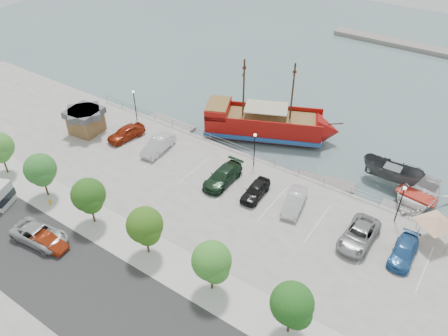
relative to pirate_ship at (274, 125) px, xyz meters
The scene contains 31 objects.
ground 14.49m from the pirate_ship, 82.86° to the right, with size 160.00×160.00×0.00m, color slate.
street 30.33m from the pirate_ship, 86.62° to the right, with size 100.00×8.00×0.04m, color #292929.
sidewalk 24.35m from the pirate_ship, 85.79° to the right, with size 100.00×4.00×0.05m, color beige.
seawall_railing 6.72m from the pirate_ship, 74.56° to the right, with size 50.00×0.06×1.00m.
far_shore 42.43m from the pirate_ship, 73.86° to the left, with size 40.00×3.00×0.80m, color gray.
pirate_ship is the anchor object (origin of this frame).
patrol_boat 15.34m from the pirate_ship, ahead, with size 2.51×6.67×2.58m, color #3F4142.
speedboat 18.80m from the pirate_ship, ahead, with size 5.65×7.91×1.64m, color silver.
dock_west 13.87m from the pirate_ship, 158.41° to the right, with size 7.07×2.02×0.40m, color gray.
dock_mid 10.70m from the pirate_ship, 28.62° to the right, with size 6.81×1.95×0.39m, color gray.
dock_east 19.62m from the pirate_ship, 15.02° to the right, with size 6.20×1.77×0.35m, color gray.
shed 23.55m from the pirate_ship, 145.21° to the right, with size 4.19×4.19×3.14m.
canopy_tent 22.97m from the pirate_ship, 21.83° to the right, with size 4.75×4.75×3.40m.
street_van 30.00m from the pirate_ship, 106.23° to the right, with size 2.58×5.60×1.56m, color #A9A9A9.
street_sedan 29.79m from the pirate_ship, 103.90° to the right, with size 1.38×3.96×1.30m, color maroon.
fire_hydrant 27.71m from the pirate_ship, 115.21° to the right, with size 0.24×0.24×0.70m.
lamp_post_left 18.10m from the pirate_ship, 154.40° to the right, with size 0.36×0.36×4.28m.
lamp_post_mid 8.25m from the pirate_ship, 77.04° to the right, with size 0.36×0.36×4.28m.
lamp_post_right 19.53m from the pirate_ship, 23.59° to the right, with size 0.36×0.36×4.28m.
tree_b 27.74m from the pirate_ship, 118.23° to the right, with size 3.30×3.20×5.00m.
tree_c 25.21m from the pirate_ship, 103.99° to the right, with size 3.30×3.20×5.00m.
tree_d 24.49m from the pirate_ship, 87.80° to the right, with size 3.30×3.20×5.00m.
tree_e 25.72m from the pirate_ship, 71.95° to the right, with size 3.30×3.20×5.00m.
tree_f 28.67m from the pirate_ship, 58.47° to the right, with size 3.30×3.20×5.00m.
parked_car_a 18.40m from the pirate_ship, 140.19° to the right, with size 1.95×4.84×1.65m, color maroon.
parked_car_b 14.72m from the pirate_ship, 128.04° to the right, with size 1.76×5.04×1.66m, color silver.
parked_car_d 12.25m from the pirate_ship, 87.19° to the right, with size 2.25×5.53×1.60m, color black.
parked_car_e 13.09m from the pirate_ship, 69.05° to the right, with size 1.75×4.35×1.48m, color black.
parked_car_f 14.52m from the pirate_ship, 52.68° to the right, with size 1.64×4.71×1.55m, color silver.
parked_car_g 20.08m from the pirate_ship, 38.20° to the right, with size 2.59×5.61×1.56m, color gray.
parked_car_h 23.14m from the pirate_ship, 31.38° to the right, with size 1.91×4.70×1.36m, color #255691.
Camera 1 is at (19.65, -28.30, 29.57)m, focal length 35.00 mm.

